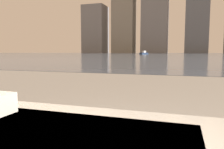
{
  "coord_description": "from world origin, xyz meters",
  "views": [
    {
      "loc": [
        0.7,
        0.14,
        0.72
      ],
      "look_at": [
        -0.06,
        2.47,
        0.47
      ],
      "focal_mm": 35.0,
      "sensor_mm": 36.0,
      "label": 1
    }
  ],
  "objects": [
    {
      "name": "harbor_water",
      "position": [
        0.0,
        62.0,
        0.01
      ],
      "size": [
        180.0,
        110.0,
        0.01
      ],
      "color": "slate",
      "rests_on": "ground_plane"
    },
    {
      "name": "skyline_tower_0",
      "position": [
        -47.27,
        118.0,
        13.32
      ],
      "size": [
        12.27,
        12.27,
        26.64
      ],
      "color": "slate",
      "rests_on": "ground_plane"
    },
    {
      "name": "harbor_boat_0",
      "position": [
        -9.41,
        60.2,
        0.38
      ],
      "size": [
        2.15,
        2.92,
        1.05
      ],
      "color": "navy",
      "rests_on": "harbor_water"
    },
    {
      "name": "skyline_tower_1",
      "position": [
        -30.42,
        118.0,
        26.6
      ],
      "size": [
        11.78,
        9.66,
        53.19
      ],
      "color": "gray",
      "rests_on": "ground_plane"
    },
    {
      "name": "skyline_tower_3",
      "position": [
        6.97,
        118.0,
        25.42
      ],
      "size": [
        10.91,
        8.79,
        50.84
      ],
      "color": "slate",
      "rests_on": "ground_plane"
    }
  ]
}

